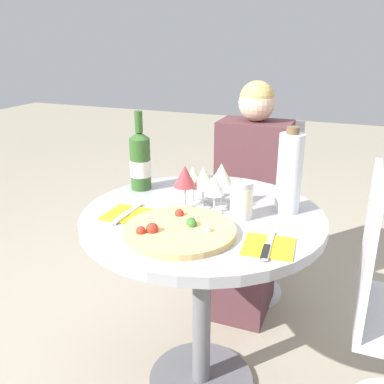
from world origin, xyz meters
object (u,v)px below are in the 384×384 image
object	(u,v)px
dining_table	(202,250)
chair_behind_diner	(254,213)
tall_carafe	(289,173)
pizza_large	(179,230)
seated_diner	(247,212)
wine_bottle	(140,161)

from	to	relation	value
dining_table	chair_behind_diner	distance (m)	0.82
dining_table	tall_carafe	world-z (taller)	tall_carafe
dining_table	pizza_large	distance (m)	0.25
seated_diner	pizza_large	size ratio (longest dim) A/B	3.22
seated_diner	tall_carafe	size ratio (longest dim) A/B	3.79
pizza_large	tall_carafe	bearing A→B (deg)	47.43
chair_behind_diner	seated_diner	distance (m)	0.17
pizza_large	wine_bottle	bearing A→B (deg)	133.07
seated_diner	pizza_large	xyz separation A→B (m)	(-0.02, -0.84, 0.26)
chair_behind_diner	seated_diner	size ratio (longest dim) A/B	0.81
tall_carafe	pizza_large	bearing A→B (deg)	-132.57
wine_bottle	tall_carafe	distance (m)	0.60
seated_diner	tall_carafe	xyz separation A→B (m)	(0.27, -0.52, 0.40)
pizza_large	wine_bottle	world-z (taller)	wine_bottle
dining_table	pizza_large	world-z (taller)	pizza_large
dining_table	wine_bottle	bearing A→B (deg)	155.41
dining_table	wine_bottle	world-z (taller)	wine_bottle
dining_table	tall_carafe	size ratio (longest dim) A/B	2.83
seated_diner	dining_table	bearing A→B (deg)	89.44
seated_diner	pizza_large	world-z (taller)	seated_diner
dining_table	seated_diner	xyz separation A→B (m)	(0.01, 0.65, -0.10)
seated_diner	chair_behind_diner	bearing A→B (deg)	-90.00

